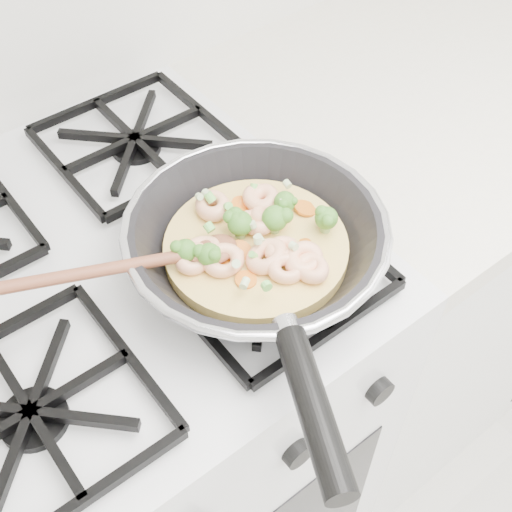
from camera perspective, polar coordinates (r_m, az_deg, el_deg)
stove at (r=1.20m, az=-9.72°, el=-14.27°), size 0.60×0.60×0.92m
counter_right at (r=1.54m, az=16.45°, el=2.57°), size 1.00×0.60×0.90m
skillet at (r=0.76m, az=-0.01°, el=1.09°), size 0.44×0.44×0.09m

